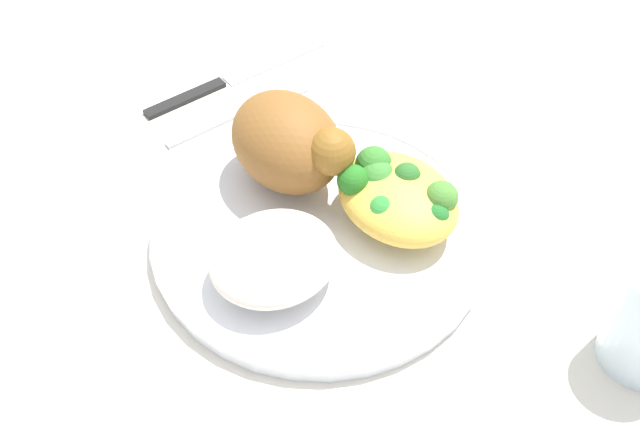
# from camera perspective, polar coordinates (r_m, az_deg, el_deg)

# --- Properties ---
(ground_plane) EXTENTS (2.00, 2.00, 0.00)m
(ground_plane) POSITION_cam_1_polar(r_m,az_deg,el_deg) (0.56, 0.00, -1.89)
(ground_plane) COLOR silver
(plate) EXTENTS (0.25, 0.25, 0.02)m
(plate) POSITION_cam_1_polar(r_m,az_deg,el_deg) (0.55, 0.00, -1.28)
(plate) COLOR white
(plate) RESTS_ON ground_plane
(roasted_chicken) EXTENTS (0.11, 0.08, 0.07)m
(roasted_chicken) POSITION_cam_1_polar(r_m,az_deg,el_deg) (0.56, -2.34, 5.48)
(roasted_chicken) COLOR brown
(roasted_chicken) RESTS_ON plate
(rice_pile) EXTENTS (0.08, 0.09, 0.03)m
(rice_pile) POSITION_cam_1_polar(r_m,az_deg,el_deg) (0.50, -3.57, -3.39)
(rice_pile) COLOR silver
(rice_pile) RESTS_ON plate
(mac_cheese_with_broccoli) EXTENTS (0.10, 0.08, 0.05)m
(mac_cheese_with_broccoli) POSITION_cam_1_polar(r_m,az_deg,el_deg) (0.54, 5.82, 1.44)
(mac_cheese_with_broccoli) COLOR #EDBC46
(mac_cheese_with_broccoli) RESTS_ON plate
(fork) EXTENTS (0.02, 0.14, 0.01)m
(fork) POSITION_cam_1_polar(r_m,az_deg,el_deg) (0.67, -5.72, 8.03)
(fork) COLOR #B2B2B7
(fork) RESTS_ON ground_plane
(knife) EXTENTS (0.02, 0.19, 0.01)m
(knife) POSITION_cam_1_polar(r_m,az_deg,el_deg) (0.70, -7.30, 10.15)
(knife) COLOR black
(knife) RESTS_ON ground_plane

